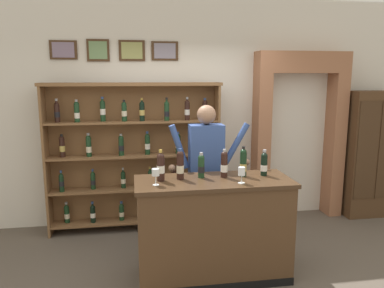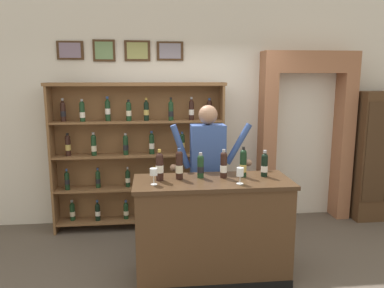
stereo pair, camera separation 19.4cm
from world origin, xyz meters
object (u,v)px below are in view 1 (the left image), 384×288
Objects in this scene: wine_glass_right at (242,172)px; tasting_counter at (213,229)px; side_cabinet at (370,154)px; tasting_bottle_prosecco at (264,164)px; shopkeeper at (206,163)px; wine_shelf at (134,152)px; tasting_bottle_riserva at (224,164)px; tasting_bottle_grappa at (201,166)px; tasting_bottle_bianco at (180,165)px; tasting_bottle_brunello at (243,163)px; wine_glass_center at (156,173)px; tasting_bottle_rosso at (161,166)px.

tasting_counter is at bearing 145.35° from wine_glass_right.
tasting_bottle_prosecco is at bearing -148.36° from side_cabinet.
wine_shelf is at bearing 134.03° from shopkeeper.
shopkeeper reaches higher than tasting_bottle_riserva.
wine_glass_right is at bearing -74.48° from shopkeeper.
wine_shelf is 1.46m from tasting_bottle_grappa.
shopkeeper is 0.50m from tasting_bottle_grappa.
tasting_bottle_bianco is (-0.36, -0.49, 0.11)m from shopkeeper.
tasting_bottle_brunello is at bearing -58.36° from shopkeeper.
side_cabinet is 3.04m from tasting_bottle_grappa.
wine_glass_center is (-0.71, -0.17, -0.02)m from tasting_bottle_riserva.
wine_shelf is at bearing 130.02° from tasting_bottle_brunello.
shopkeeper reaches higher than tasting_bottle_prosecco.
wine_glass_right is (0.20, -0.73, 0.07)m from shopkeeper.
tasting_bottle_brunello is at bearing -151.04° from side_cabinet.
side_cabinet is 2.73m from shopkeeper.
tasting_bottle_riserva is at bearing -55.90° from wine_shelf.
tasting_bottle_grappa is 0.66m from tasting_bottle_prosecco.
side_cabinet reaches higher than wine_glass_center.
wine_shelf is 1.16m from shopkeeper.
tasting_bottle_prosecco is (1.07, 0.03, -0.02)m from tasting_bottle_rosso.
tasting_bottle_rosso is 0.16m from wine_glass_center.
tasting_bottle_bianco is (-0.33, 0.07, 0.67)m from tasting_counter.
tasting_counter is at bearing -171.88° from tasting_bottle_prosecco.
wine_glass_center is at bearing -170.42° from tasting_counter.
tasting_bottle_rosso is 0.42m from tasting_bottle_grappa.
tasting_bottle_grappa is (0.41, 0.05, -0.02)m from tasting_bottle_rosso.
tasting_counter is at bearing 9.58° from wine_glass_center.
wine_shelf is at bearing 179.46° from side_cabinet.
tasting_bottle_brunello reaches higher than tasting_bottle_grappa.
tasting_bottle_grappa is at bearing 174.55° from tasting_bottle_riserva.
tasting_bottle_grappa is 0.84× the size of tasting_bottle_brunello.
shopkeeper is 0.57m from tasting_bottle_brunello.
shopkeeper is 0.76m from wine_glass_right.
tasting_bottle_bianco is at bearing -178.73° from tasting_bottle_brunello.
tasting_bottle_prosecco reaches higher than tasting_counter.
wine_shelf is 1.86m from wine_glass_right.
shopkeeper is at bearing 105.52° from wine_glass_right.
wine_shelf reaches higher than wine_glass_right.
tasting_bottle_rosso reaches higher than tasting_bottle_riserva.
tasting_bottle_prosecco reaches higher than tasting_bottle_grappa.
tasting_bottle_rosso is at bearing -177.31° from tasting_bottle_riserva.
wine_shelf is 1.72m from tasting_bottle_brunello.
wine_glass_center is at bearing -155.54° from side_cabinet.
tasting_bottle_riserva is (0.90, -1.32, 0.12)m from wine_shelf.
tasting_bottle_riserva reaches higher than tasting_bottle_grappa.
tasting_counter is 9.80× the size of wine_glass_right.
tasting_bottle_bianco is 0.65m from tasting_bottle_brunello.
wine_glass_center is (0.19, -1.50, 0.10)m from wine_shelf.
tasting_counter is at bearing -12.65° from tasting_bottle_bianco.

